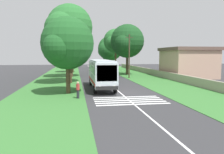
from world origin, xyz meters
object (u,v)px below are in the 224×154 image
(roadside_tree_left_0, at_px, (67,44))
(roadside_tree_left_3, at_px, (72,43))
(roadside_tree_right_1, at_px, (126,42))
(utility_pole, at_px, (129,56))
(pedestrian, at_px, (78,90))
(trailing_car_1, at_px, (103,70))
(trailing_car_0, at_px, (106,72))
(roadside_tree_left_1, at_px, (71,47))
(coach_bus, at_px, (101,72))
(roadside_tree_right_0, at_px, (109,49))
(roadside_tree_right_3, at_px, (104,52))
(roadside_tree_right_4, at_px, (115,42))
(roadside_tree_left_4, at_px, (68,28))
(roadside_tree_left_2, at_px, (70,36))
(roadside_tree_right_2, at_px, (109,52))
(trailing_car_2, at_px, (100,68))
(roadside_building, at_px, (188,62))

(roadside_tree_left_0, relative_size, roadside_tree_left_3, 0.85)
(roadside_tree_right_1, bearing_deg, utility_pole, 171.43)
(roadside_tree_right_1, relative_size, pedestrian, 6.52)
(trailing_car_1, distance_m, pedestrian, 35.05)
(trailing_car_0, relative_size, roadside_tree_left_1, 0.41)
(roadside_tree_left_0, xyz_separation_m, roadside_tree_left_3, (31.80, -0.13, 1.82))
(trailing_car_1, bearing_deg, coach_bus, 172.42)
(coach_bus, distance_m, roadside_tree_right_0, 40.69)
(roadside_tree_right_0, relative_size, roadside_tree_right_3, 1.25)
(roadside_tree_right_3, xyz_separation_m, roadside_tree_right_4, (-27.89, 0.50, 2.18))
(roadside_tree_left_0, xyz_separation_m, roadside_tree_right_3, (60.42, -11.70, 0.09))
(roadside_tree_left_0, relative_size, roadside_tree_left_1, 0.83)
(roadside_tree_left_3, relative_size, roadside_tree_right_3, 1.25)
(roadside_tree_left_4, distance_m, roadside_tree_right_3, 52.17)
(roadside_tree_left_2, bearing_deg, roadside_tree_right_3, -16.17)
(roadside_tree_right_2, bearing_deg, roadside_tree_right_0, 172.71)
(roadside_tree_left_3, distance_m, pedestrian, 35.78)
(trailing_car_2, relative_size, roadside_tree_right_3, 0.53)
(roadside_tree_right_1, bearing_deg, trailing_car_1, 27.17)
(roadside_tree_right_3, height_order, pedestrian, roadside_tree_right_3)
(trailing_car_1, relative_size, roadside_tree_right_2, 0.57)
(coach_bus, distance_m, roadside_building, 22.15)
(roadside_tree_right_3, bearing_deg, roadside_tree_left_3, 157.98)
(roadside_tree_left_1, height_order, roadside_tree_right_0, roadside_tree_left_1)
(trailing_car_2, relative_size, roadside_tree_right_1, 0.39)
(coach_bus, relative_size, utility_pole, 1.36)
(trailing_car_0, xyz_separation_m, roadside_tree_right_4, (8.84, -3.53, 7.18))
(roadside_tree_right_0, xyz_separation_m, pedestrian, (-46.47, 10.18, -5.23))
(coach_bus, relative_size, trailing_car_1, 2.60)
(coach_bus, distance_m, roadside_tree_right_4, 30.66)
(roadside_tree_left_1, distance_m, roadside_building, 43.61)
(coach_bus, bearing_deg, roadside_tree_left_1, 5.46)
(utility_pole, bearing_deg, roadside_tree_left_3, 34.09)
(roadside_tree_right_3, bearing_deg, roadside_tree_left_1, 123.86)
(roadside_tree_left_1, distance_m, roadside_tree_right_1, 31.85)
(roadside_tree_right_2, bearing_deg, utility_pole, 177.79)
(roadside_tree_left_2, distance_m, roadside_tree_right_1, 12.48)
(trailing_car_1, xyz_separation_m, roadside_tree_right_1, (-8.03, -4.12, 6.56))
(trailing_car_2, height_order, roadside_tree_right_3, roadside_tree_right_3)
(roadside_tree_right_0, bearing_deg, roadside_tree_left_1, 52.02)
(trailing_car_0, xyz_separation_m, roadside_tree_left_4, (-14.02, 7.76, 7.75))
(trailing_car_1, relative_size, roadside_tree_right_1, 0.39)
(roadside_tree_right_1, height_order, roadside_tree_right_3, roadside_tree_right_1)
(roadside_tree_right_1, bearing_deg, roadside_tree_left_0, 152.28)
(coach_bus, xyz_separation_m, roadside_tree_left_1, (49.05, 4.68, 4.79))
(roadside_tree_right_3, bearing_deg, trailing_car_1, 172.73)
(trailing_car_1, bearing_deg, roadside_tree_left_4, 159.36)
(roadside_tree_left_2, height_order, roadside_building, roadside_tree_left_2)
(roadside_tree_right_2, relative_size, roadside_tree_right_3, 0.94)
(trailing_car_2, xyz_separation_m, roadside_tree_left_4, (-30.53, 8.22, 7.75))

